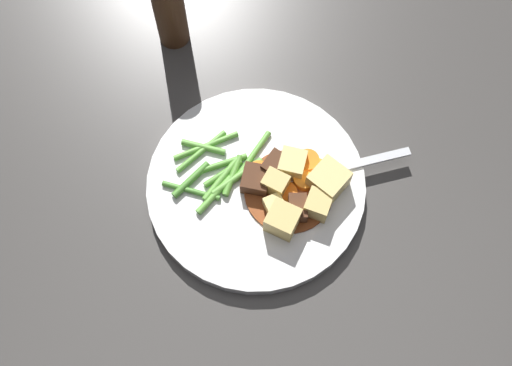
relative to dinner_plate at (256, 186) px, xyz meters
name	(u,v)px	position (x,y,z in m)	size (l,w,h in m)	color
ground_plane	(256,188)	(0.00, 0.00, -0.01)	(3.00, 3.00, 0.00)	#423F3D
dinner_plate	(256,186)	(0.00, 0.00, 0.00)	(0.26, 0.26, 0.02)	white
stew_sauce	(288,193)	(0.04, 0.00, 0.01)	(0.10, 0.10, 0.00)	brown
carrot_slice_0	(285,193)	(0.04, -0.01, 0.01)	(0.03, 0.03, 0.01)	orange
carrot_slice_1	(257,172)	(0.00, 0.01, 0.01)	(0.03, 0.03, 0.01)	orange
carrot_slice_2	(307,162)	(0.05, 0.04, 0.02)	(0.03, 0.03, 0.01)	orange
carrot_slice_3	(305,179)	(0.05, 0.02, 0.01)	(0.03, 0.03, 0.01)	orange
carrot_slice_4	(317,173)	(0.07, 0.03, 0.01)	(0.03, 0.03, 0.01)	orange
potato_chunk_0	(283,220)	(0.04, -0.04, 0.02)	(0.03, 0.03, 0.03)	#DBBC6B
potato_chunk_1	(276,183)	(0.02, 0.00, 0.02)	(0.03, 0.02, 0.03)	#DBBC6B
potato_chunk_2	(276,208)	(0.03, -0.03, 0.02)	(0.02, 0.03, 0.02)	#E5CC7A
potato_chunk_3	(328,180)	(0.08, 0.02, 0.02)	(0.04, 0.04, 0.03)	#E5CC7A
potato_chunk_4	(318,205)	(0.08, -0.01, 0.02)	(0.03, 0.03, 0.03)	#DBBC6B
potato_chunk_5	(292,164)	(0.04, 0.03, 0.02)	(0.03, 0.03, 0.03)	#E5CC7A
meat_chunk_0	(258,184)	(0.00, 0.00, 0.02)	(0.03, 0.03, 0.02)	#4C2B19
meat_chunk_1	(275,166)	(0.02, 0.02, 0.02)	(0.03, 0.02, 0.02)	#4C2B19
meat_chunk_2	(298,208)	(0.05, -0.02, 0.02)	(0.02, 0.03, 0.02)	#4C2B19
green_bean_0	(221,179)	(-0.04, -0.01, 0.01)	(0.01, 0.01, 0.06)	#66AD42
green_bean_1	(206,146)	(-0.07, 0.03, 0.01)	(0.01, 0.01, 0.08)	#66AD42
green_bean_2	(191,191)	(-0.07, -0.03, 0.01)	(0.01, 0.01, 0.07)	#4C8E33
green_bean_3	(191,180)	(-0.07, -0.02, 0.01)	(0.01, 0.01, 0.06)	#4C8E33
green_bean_4	(201,151)	(-0.07, 0.02, 0.01)	(0.01, 0.01, 0.07)	#66AD42
green_bean_5	(203,147)	(-0.07, 0.03, 0.01)	(0.01, 0.01, 0.05)	#66AD42
green_bean_6	(223,173)	(-0.04, 0.00, 0.01)	(0.01, 0.01, 0.05)	#599E38
green_bean_7	(238,175)	(-0.02, 0.00, 0.01)	(0.01, 0.01, 0.07)	#66AD42
green_bean_8	(233,176)	(-0.03, 0.00, 0.01)	(0.01, 0.01, 0.05)	#599E38
green_bean_9	(253,156)	(-0.01, 0.03, 0.01)	(0.01, 0.01, 0.07)	#66AD42
green_bean_10	(215,195)	(-0.04, -0.03, 0.01)	(0.01, 0.01, 0.06)	#66AD42
green_bean_11	(224,163)	(-0.04, 0.01, 0.01)	(0.01, 0.01, 0.06)	#599E38
fork	(335,169)	(0.08, 0.04, 0.01)	(0.16, 0.10, 0.00)	silver
pepper_mill	(168,4)	(-0.16, 0.18, 0.06)	(0.04, 0.04, 0.13)	#4C2D19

